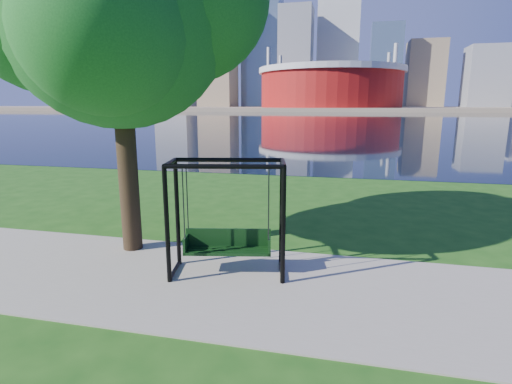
% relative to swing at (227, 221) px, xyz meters
% --- Properties ---
extents(ground, '(900.00, 900.00, 0.00)m').
position_rel_swing_xyz_m(ground, '(0.61, 0.00, -1.16)').
color(ground, '#1E5114').
rests_on(ground, ground).
extents(path, '(120.00, 4.00, 0.03)m').
position_rel_swing_xyz_m(path, '(0.61, -0.50, -1.15)').
color(path, '#9E937F').
rests_on(path, ground).
extents(river, '(900.00, 180.00, 0.02)m').
position_rel_swing_xyz_m(river, '(0.61, 102.00, -1.15)').
color(river, black).
rests_on(river, ground).
extents(far_bank, '(900.00, 228.00, 2.00)m').
position_rel_swing_xyz_m(far_bank, '(0.61, 306.00, -0.16)').
color(far_bank, '#937F60').
rests_on(far_bank, ground).
extents(stadium, '(83.00, 83.00, 32.00)m').
position_rel_swing_xyz_m(stadium, '(-9.39, 235.00, 13.07)').
color(stadium, maroon).
rests_on(stadium, far_bank).
extents(skyline, '(392.00, 66.00, 96.50)m').
position_rel_swing_xyz_m(skyline, '(-3.66, 319.39, 34.73)').
color(skyline, gray).
rests_on(skyline, far_bank).
extents(swing, '(2.50, 1.46, 2.40)m').
position_rel_swing_xyz_m(swing, '(0.00, 0.00, 0.00)').
color(swing, black).
rests_on(swing, ground).
extents(park_tree, '(6.50, 5.87, 8.07)m').
position_rel_swing_xyz_m(park_tree, '(-2.77, 0.93, 4.44)').
color(park_tree, black).
rests_on(park_tree, ground).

